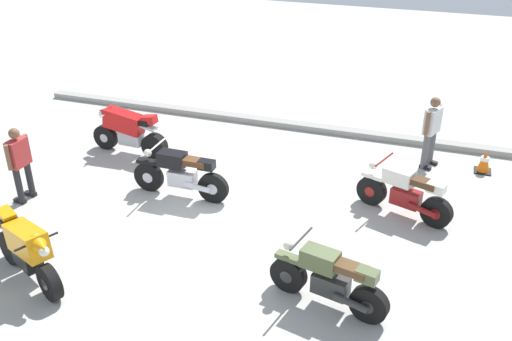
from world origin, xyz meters
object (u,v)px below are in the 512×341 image
(motorcycle_olive_vintage, at_px, (329,279))
(person_in_white_shirt, at_px, (432,128))
(motorcycle_red_sportbike, at_px, (128,130))
(traffic_cone, at_px, (485,161))
(motorcycle_cream_vintage, at_px, (405,193))
(motorcycle_orange_sportbike, at_px, (27,249))
(person_in_red_shirt, at_px, (20,161))
(motorcycle_black_cruiser, at_px, (180,174))

(motorcycle_olive_vintage, distance_m, person_in_white_shirt, 5.49)
(motorcycle_red_sportbike, distance_m, person_in_white_shirt, 6.89)
(motorcycle_red_sportbike, distance_m, traffic_cone, 8.10)
(motorcycle_cream_vintage, height_order, traffic_cone, motorcycle_cream_vintage)
(motorcycle_orange_sportbike, distance_m, motorcycle_cream_vintage, 6.81)
(motorcycle_cream_vintage, relative_size, person_in_red_shirt, 1.20)
(motorcycle_cream_vintage, distance_m, person_in_white_shirt, 2.37)
(motorcycle_cream_vintage, bearing_deg, person_in_white_shirt, -77.88)
(traffic_cone, bearing_deg, motorcycle_cream_vintage, -122.15)
(motorcycle_olive_vintage, relative_size, motorcycle_red_sportbike, 0.99)
(motorcycle_black_cruiser, distance_m, traffic_cone, 6.68)
(motorcycle_orange_sportbike, bearing_deg, motorcycle_red_sportbike, 127.33)
(motorcycle_orange_sportbike, height_order, motorcycle_black_cruiser, motorcycle_orange_sportbike)
(motorcycle_olive_vintage, bearing_deg, motorcycle_orange_sportbike, 24.01)
(person_in_white_shirt, height_order, person_in_red_shirt, person_in_white_shirt)
(person_in_red_shirt, bearing_deg, motorcycle_cream_vintage, -163.16)
(motorcycle_orange_sportbike, relative_size, person_in_red_shirt, 1.16)
(motorcycle_black_cruiser, xyz_separation_m, traffic_cone, (5.90, 3.13, -0.26))
(motorcycle_red_sportbike, height_order, person_in_white_shirt, person_in_white_shirt)
(motorcycle_orange_sportbike, bearing_deg, motorcycle_cream_vintage, 62.48)
(person_in_white_shirt, bearing_deg, motorcycle_black_cruiser, -124.58)
(motorcycle_orange_sportbike, relative_size, motorcycle_black_cruiser, 0.87)
(traffic_cone, bearing_deg, motorcycle_orange_sportbike, -137.88)
(person_in_white_shirt, bearing_deg, motorcycle_orange_sportbike, -110.40)
(motorcycle_olive_vintage, distance_m, motorcycle_red_sportbike, 6.75)
(person_in_white_shirt, distance_m, person_in_red_shirt, 8.66)
(motorcycle_cream_vintage, bearing_deg, traffic_cone, -102.66)
(motorcycle_cream_vintage, bearing_deg, motorcycle_orange_sportbike, 55.09)
(motorcycle_olive_vintage, height_order, traffic_cone, motorcycle_olive_vintage)
(motorcycle_cream_vintage, distance_m, traffic_cone, 2.86)
(motorcycle_orange_sportbike, height_order, motorcycle_cream_vintage, motorcycle_orange_sportbike)
(motorcycle_cream_vintage, relative_size, motorcycle_black_cruiser, 0.90)
(motorcycle_red_sportbike, bearing_deg, motorcycle_olive_vintage, 149.62)
(motorcycle_orange_sportbike, xyz_separation_m, person_in_red_shirt, (-1.76, 2.11, 0.29))
(person_in_white_shirt, xyz_separation_m, person_in_red_shirt, (-7.60, -4.16, -0.04))
(motorcycle_orange_sportbike, height_order, motorcycle_red_sportbike, same)
(person_in_white_shirt, distance_m, traffic_cone, 1.39)
(motorcycle_orange_sportbike, relative_size, motorcycle_cream_vintage, 0.97)
(motorcycle_orange_sportbike, relative_size, person_in_white_shirt, 1.11)
(motorcycle_black_cruiser, height_order, person_in_white_shirt, person_in_white_shirt)
(motorcycle_orange_sportbike, bearing_deg, traffic_cone, 68.99)
(motorcycle_orange_sportbike, xyz_separation_m, person_in_white_shirt, (5.83, 6.27, 0.34))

